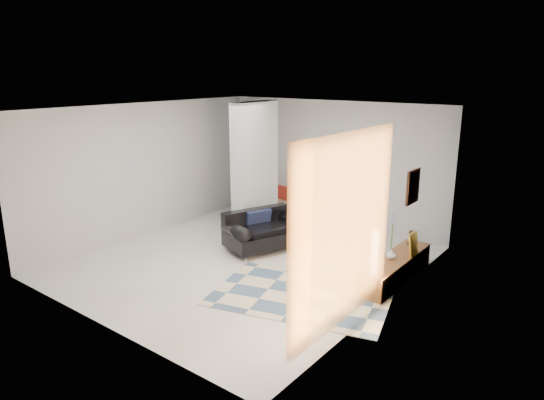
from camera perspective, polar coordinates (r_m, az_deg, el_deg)
The scene contains 17 objects.
floor at distance 9.08m, azimuth -3.00°, elevation -7.20°, with size 6.00×6.00×0.00m, color beige.
ceiling at distance 8.44m, azimuth -3.26°, elevation 10.69°, with size 6.00×6.00×0.00m, color white.
wall_back at distance 11.05m, azimuth 7.05°, elevation 4.30°, with size 6.00×6.00×0.00m, color #B9BCBE.
wall_front at distance 6.75m, azimuth -19.91°, elevation -3.42°, with size 6.00×6.00×0.00m, color #B9BCBE.
wall_left at distance 10.61m, azimuth -14.52°, elevation 3.49°, with size 6.00×6.00×0.00m, color #B9BCBE.
wall_right at distance 7.23m, azimuth 13.70°, elevation -1.74°, with size 6.00×6.00×0.00m, color #B9BCBE.
partition_column at distance 10.54m, azimuth -2.03°, elevation 3.89°, with size 0.35×1.20×2.80m, color silver.
hallway_door at distance 12.27m, azimuth -1.59°, elevation 3.67°, with size 0.85×0.06×2.04m, color silver.
curtain at distance 6.26m, azimuth 8.74°, elevation -3.62°, with size 2.55×2.55×0.00m, color #FFA443.
wall_art at distance 7.99m, azimuth 16.25°, elevation 1.52°, with size 0.04×0.45×0.55m, color #34190E.
media_console at distance 8.50m, azimuth 14.29°, elevation -7.80°, with size 0.45×2.01×0.80m.
loveseat at distance 9.58m, azimuth -1.10°, elevation -3.69°, with size 1.33×1.69×0.76m.
daybed at distance 11.74m, azimuth -0.01°, elevation 0.12°, with size 1.94×1.06×0.77m.
area_rug at distance 7.79m, azimuth 3.44°, elevation -11.10°, with size 2.71×1.81×0.01m, color beige.
cylinder_lamp at distance 7.61m, azimuth 11.94°, elevation -5.99°, with size 0.13×0.13×0.69m, color beige.
bronze_figurine at distance 9.06m, azimuth 16.05°, elevation -4.27°, with size 0.13×0.13×0.26m, color black, non-canonical shape.
vase at distance 8.32m, azimuth 13.81°, elevation -6.16°, with size 0.17×0.17×0.17m, color silver.
Camera 1 is at (5.48, -6.38, 3.43)m, focal length 32.00 mm.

